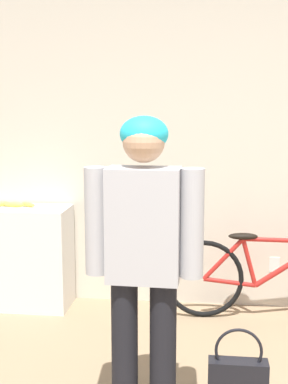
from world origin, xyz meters
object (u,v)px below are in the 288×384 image
Objects in this scene: bicycle at (272,276)px; banana at (14,204)px; handbag at (238,381)px; person at (144,246)px.

banana reaches higher than bicycle.
handbag is at bearing -107.98° from bicycle.
person reaches higher than bicycle.
banana reaches higher than handbag.
banana is at bearing 174.64° from bicycle.
banana is 2.25m from handbag.
person is 4.28× the size of banana.
handbag is (-0.31, -1.26, -0.18)m from bicycle.
bicycle is 4.45× the size of banana.
person is 3.45× the size of handbag.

